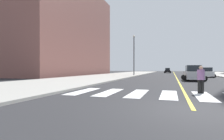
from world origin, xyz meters
TOP-DOWN VIEW (x-y plane):
  - ground_plane at (0.00, 0.00)m, footprint 220.00×220.00m
  - sidewalk_kerb_west at (-12.20, 20.00)m, footprint 10.00×120.00m
  - crosswalk_paint at (0.00, 4.00)m, footprint 13.50×4.00m
  - lane_divider_paint at (0.00, 40.00)m, footprint 0.16×80.00m
  - low_rise_brick_west at (-26.76, 31.22)m, footprint 16.00×32.00m
  - car_white_nearest at (5.04, 28.22)m, footprint 2.46×3.84m
  - car_silver_second at (1.79, 17.79)m, footprint 2.74×4.31m
  - car_black_third at (-2.03, 58.20)m, footprint 2.36×3.76m
  - pedestrian_crossing at (0.92, 5.12)m, footprint 0.41×0.41m
  - street_lamp at (-8.21, 31.22)m, footprint 0.44×0.44m

SIDE VIEW (x-z plane):
  - ground_plane at x=0.00m, z-range 0.00..0.00m
  - lane_divider_paint at x=0.00m, z-range 0.00..0.01m
  - crosswalk_paint at x=0.00m, z-range 0.00..0.01m
  - sidewalk_kerb_west at x=-12.20m, z-range 0.00..0.15m
  - car_black_third at x=-2.03m, z-range -0.05..1.62m
  - car_white_nearest at x=5.04m, z-range -0.05..1.63m
  - car_silver_second at x=1.79m, z-range -0.06..1.84m
  - pedestrian_crossing at x=0.92m, z-range 0.08..1.75m
  - street_lamp at x=-8.21m, z-range 0.84..9.11m
  - low_rise_brick_west at x=-26.76m, z-range 0.00..20.68m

